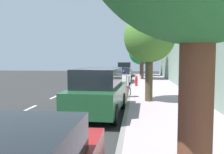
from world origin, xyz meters
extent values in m
plane|color=#2B2B2B|center=(0.00, 0.00, 0.00)|extent=(62.13, 62.13, 0.00)
cube|color=#B098A6|center=(3.85, 0.00, 0.08)|extent=(3.79, 38.83, 0.16)
cube|color=gray|center=(1.88, 0.00, 0.08)|extent=(0.16, 38.83, 0.16)
cube|color=white|center=(-2.83, -5.72, 0.00)|extent=(0.14, 2.20, 0.01)
cube|color=white|center=(-2.83, -1.52, 0.00)|extent=(0.14, 2.20, 0.01)
cube|color=white|center=(-2.83, 2.68, 0.00)|extent=(0.14, 2.20, 0.01)
cube|color=white|center=(-2.83, 6.88, 0.00)|extent=(0.14, 2.20, 0.01)
cube|color=white|center=(-2.83, 11.08, 0.00)|extent=(0.14, 2.20, 0.01)
cube|color=white|center=(-2.83, 15.28, 0.00)|extent=(0.14, 2.20, 0.01)
cube|color=white|center=(0.41, 0.00, 0.00)|extent=(0.12, 38.83, 0.01)
cube|color=gray|center=(6.00, 0.00, 2.37)|extent=(0.50, 38.83, 4.73)
cube|color=black|center=(0.73, -13.46, 1.22)|extent=(1.55, 2.10, 0.60)
cube|color=#1E512D|center=(0.70, -6.30, 0.78)|extent=(2.10, 4.78, 0.90)
cube|color=black|center=(0.70, -6.30, 1.61)|extent=(1.80, 3.17, 0.76)
cylinder|color=black|center=(1.64, -4.88, 0.38)|extent=(0.25, 0.77, 0.76)
cylinder|color=black|center=(-0.11, -4.80, 0.38)|extent=(0.25, 0.77, 0.76)
cylinder|color=black|center=(1.51, -7.79, 0.38)|extent=(0.25, 0.77, 0.76)
cylinder|color=black|center=(-0.24, -7.71, 0.38)|extent=(0.25, 0.77, 0.76)
cube|color=white|center=(0.88, 7.27, 0.60)|extent=(1.82, 4.42, 0.64)
cube|color=black|center=(0.88, 7.27, 1.22)|extent=(1.58, 2.12, 0.60)
cylinder|color=black|center=(1.67, 8.64, 0.33)|extent=(0.23, 0.66, 0.66)
cylinder|color=black|center=(0.05, 8.62, 0.33)|extent=(0.23, 0.66, 0.66)
cylinder|color=black|center=(1.71, 5.92, 0.33)|extent=(0.23, 0.66, 0.66)
cylinder|color=black|center=(0.09, 5.90, 0.33)|extent=(0.23, 0.66, 0.66)
cube|color=slate|center=(0.68, 15.63, 0.75)|extent=(2.14, 5.36, 0.80)
cube|color=black|center=(0.64, 16.56, 1.55)|extent=(1.78, 1.56, 0.80)
cube|color=slate|center=(0.72, 14.44, 1.21)|extent=(1.95, 2.71, 0.12)
cylinder|color=black|center=(1.52, 17.31, 0.40)|extent=(0.25, 0.81, 0.80)
cylinder|color=black|center=(-0.28, 17.24, 0.40)|extent=(0.25, 0.81, 0.80)
cylinder|color=black|center=(1.63, 14.02, 0.40)|extent=(0.25, 0.81, 0.80)
cylinder|color=black|center=(-0.17, 13.96, 0.40)|extent=(0.25, 0.81, 0.80)
torus|color=black|center=(1.06, -2.44, 0.34)|extent=(0.48, 0.54, 0.68)
torus|color=black|center=(1.75, -1.66, 0.34)|extent=(0.48, 0.54, 0.68)
cylinder|color=#A51414|center=(1.32, -2.14, 0.43)|extent=(0.45, 0.51, 0.51)
cylinder|color=#A51414|center=(1.56, -1.87, 0.42)|extent=(0.12, 0.13, 0.47)
cylinder|color=#A51414|center=(1.36, -2.11, 0.66)|extent=(0.51, 0.57, 0.05)
cylinder|color=#A51414|center=(1.64, -1.78, 0.26)|extent=(0.26, 0.29, 0.19)
cylinder|color=#A51414|center=(1.67, -1.74, 0.50)|extent=(0.20, 0.22, 0.33)
cylinder|color=#A51414|center=(1.09, -2.41, 0.50)|extent=(0.10, 0.11, 0.33)
cube|color=black|center=(1.60, -1.83, 0.69)|extent=(0.23, 0.25, 0.05)
cylinder|color=black|center=(1.12, -2.38, 0.73)|extent=(0.36, 0.33, 0.03)
cylinder|color=#C6B284|center=(1.52, -2.44, 0.43)|extent=(0.15, 0.15, 0.85)
cylinder|color=#C6B284|center=(1.69, -2.55, 0.43)|extent=(0.15, 0.15, 0.85)
cube|color=white|center=(1.61, -2.50, 1.15)|extent=(0.44, 0.40, 0.60)
cylinder|color=white|center=(1.39, -2.35, 1.12)|extent=(0.10, 0.10, 0.57)
cylinder|color=white|center=(1.82, -2.64, 1.12)|extent=(0.10, 0.10, 0.57)
sphere|color=#96715C|center=(1.61, -2.50, 1.57)|extent=(0.24, 0.24, 0.24)
sphere|color=navy|center=(1.61, -2.50, 1.62)|extent=(0.27, 0.27, 0.27)
cube|color=black|center=(1.72, -2.33, 1.17)|extent=(0.35, 0.32, 0.44)
cylinder|color=brown|center=(2.95, -13.35, 1.75)|extent=(0.39, 0.39, 3.17)
cylinder|color=#4A3E27|center=(2.95, -3.62, 1.49)|extent=(0.39, 0.39, 2.65)
ellipsoid|color=#46782C|center=(2.95, -3.62, 3.55)|extent=(2.67, 2.67, 2.68)
cylinder|color=#493330|center=(2.95, 10.24, 1.63)|extent=(0.33, 0.33, 2.93)
ellipsoid|color=#27821B|center=(2.95, 10.24, 4.13)|extent=(3.77, 3.77, 3.41)
cylinder|color=brown|center=(2.95, 15.62, 1.29)|extent=(0.34, 0.34, 2.25)
ellipsoid|color=#1E7E35|center=(2.95, 15.62, 3.32)|extent=(3.28, 3.28, 3.31)
cylinder|color=red|center=(2.31, 3.31, 0.51)|extent=(0.22, 0.22, 0.70)
sphere|color=red|center=(2.31, 3.31, 0.90)|extent=(0.20, 0.20, 0.20)
camera|label=1|loc=(2.27, -16.10, 2.37)|focal=37.77mm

